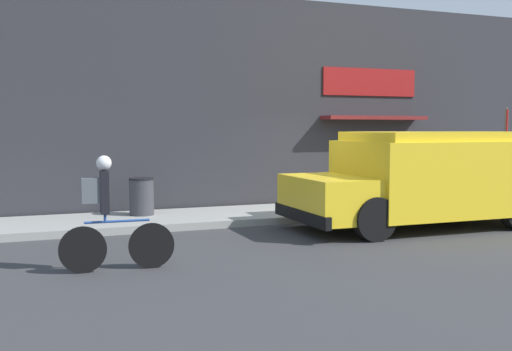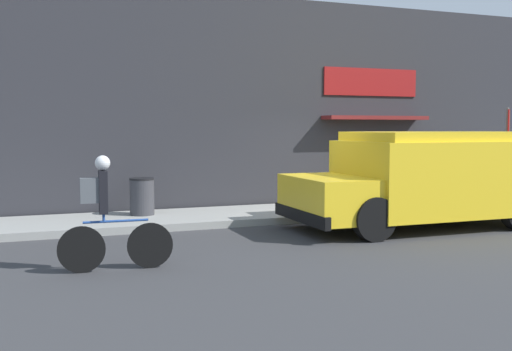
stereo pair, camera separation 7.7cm
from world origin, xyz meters
TOP-DOWN VIEW (x-y plane):
  - ground_plane at (0.00, 0.00)m, footprint 70.00×70.00m
  - sidewalk at (0.00, 1.14)m, footprint 28.00×2.27m
  - storefront at (0.04, 2.43)m, footprint 16.68×0.76m
  - school_bus at (1.31, -1.32)m, footprint 5.56×2.86m
  - cyclist at (-5.55, -2.92)m, footprint 1.66×0.22m
  - stop_sign_post at (4.98, 0.40)m, footprint 0.45×0.45m
  - trash_bin at (-4.25, 1.51)m, footprint 0.54×0.54m

SIDE VIEW (x-z plane):
  - ground_plane at x=0.00m, z-range 0.00..0.00m
  - sidewalk at x=0.00m, z-range 0.00..0.15m
  - trash_bin at x=-4.25m, z-range 0.15..0.98m
  - cyclist at x=-5.55m, z-range -0.03..1.66m
  - school_bus at x=1.31m, z-range 0.05..2.06m
  - stop_sign_post at x=4.98m, z-range 0.57..3.02m
  - storefront at x=0.04m, z-range 0.00..5.33m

